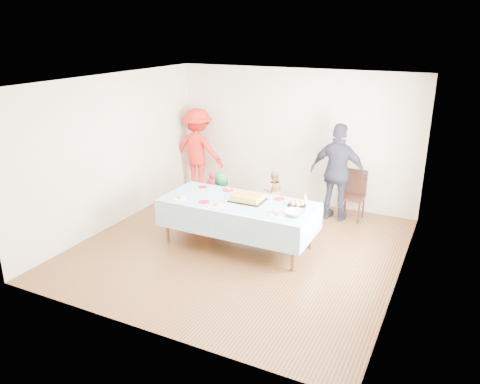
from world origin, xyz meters
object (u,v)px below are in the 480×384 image
at_px(birthday_cake, 248,198).
at_px(adult_left, 198,150).
at_px(party_table, 238,205).
at_px(dining_chair, 354,192).

relative_size(birthday_cake, adult_left, 0.30).
distance_m(party_table, birthday_cake, 0.19).
distance_m(birthday_cake, adult_left, 2.97).
height_order(birthday_cake, adult_left, adult_left).
xyz_separation_m(party_table, adult_left, (-2.04, 2.13, 0.18)).
height_order(birthday_cake, dining_chair, dining_chair).
bearing_deg(dining_chair, party_table, -124.12).
bearing_deg(birthday_cake, adult_left, 136.77).
height_order(party_table, adult_left, adult_left).
bearing_deg(party_table, dining_chair, 55.14).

